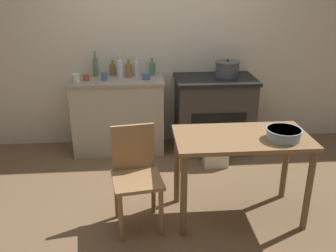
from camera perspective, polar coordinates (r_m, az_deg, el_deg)
ground_plane at (r=3.63m, az=0.74°, el=-11.88°), size 14.00×14.00×0.00m
wall_back at (r=4.66m, az=-1.09°, el=12.69°), size 8.00×0.07×2.55m
counter_cabinet at (r=4.58m, az=-7.55°, el=1.68°), size 1.10×0.54×0.90m
stove at (r=4.62m, az=6.96°, el=1.91°), size 0.95×0.64×0.90m
work_table at (r=3.24m, az=11.09°, el=-3.52°), size 1.13×0.60×0.78m
chair at (r=3.17m, az=-4.92°, el=-7.22°), size 0.45×0.45×0.87m
flour_sack at (r=4.29m, az=7.27°, el=-4.09°), size 0.27×0.19×0.31m
stock_pot at (r=4.53m, az=9.01°, el=8.58°), size 0.29×0.29×0.21m
mixing_bowl_large at (r=3.18m, az=17.22°, el=-1.12°), size 0.29×0.29×0.09m
bottle_far_left at (r=4.50m, az=-5.99°, el=8.46°), size 0.08×0.08×0.21m
bottle_left at (r=4.58m, az=-10.98°, el=8.86°), size 0.06×0.06×0.30m
bottle_mid_left at (r=4.56m, az=-2.44°, el=8.72°), size 0.08×0.08×0.21m
bottle_center_left at (r=4.56m, az=-4.85°, el=8.77°), size 0.08×0.08×0.23m
bottle_center at (r=4.50m, az=-7.31°, el=8.76°), size 0.08×0.08×0.28m
bottle_center_right at (r=4.62m, az=-8.42°, el=8.57°), size 0.07×0.07×0.19m
cup_mid_right at (r=4.42m, az=-12.35°, el=7.25°), size 0.07×0.07×0.08m
cup_right at (r=4.40m, az=-9.69°, el=7.49°), size 0.07×0.07×0.09m
cup_far_right at (r=4.38m, az=-3.34°, el=7.60°), size 0.09×0.09×0.08m
cup_end_right at (r=4.36m, az=-13.84°, el=7.06°), size 0.08×0.08×0.10m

